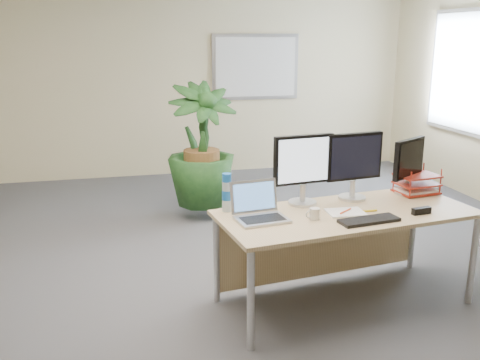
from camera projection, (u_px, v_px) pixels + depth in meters
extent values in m
plane|color=#46474B|center=(240.00, 294.00, 4.25)|extent=(8.00, 8.00, 0.00)
cube|color=beige|center=(174.00, 82.00, 7.66)|extent=(7.00, 0.04, 2.70)
cube|color=#B2B1B6|center=(256.00, 67.00, 7.85)|extent=(1.30, 0.03, 0.95)
cube|color=white|center=(256.00, 67.00, 7.83)|extent=(1.20, 0.01, 0.85)
cube|color=#B2B1B6|center=(462.00, 72.00, 6.80)|extent=(0.03, 1.30, 1.55)
cube|color=silver|center=(460.00, 72.00, 6.79)|extent=(0.01, 1.20, 1.45)
cube|color=tan|center=(347.00, 214.00, 3.94)|extent=(1.99, 1.03, 0.03)
cube|color=tan|center=(320.00, 242.00, 4.37)|extent=(1.80, 0.24, 0.58)
cylinder|color=silver|center=(251.00, 300.00, 3.41)|extent=(0.05, 0.05, 0.70)
cylinder|color=silver|center=(473.00, 260.00, 4.03)|extent=(0.05, 0.05, 0.70)
cylinder|color=silver|center=(216.00, 259.00, 4.05)|extent=(0.05, 0.05, 0.70)
cylinder|color=silver|center=(413.00, 230.00, 4.66)|extent=(0.05, 0.05, 0.70)
imported|color=#153A17|center=(202.00, 152.00, 5.89)|extent=(1.01, 1.01, 1.50)
cylinder|color=silver|center=(302.00, 203.00, 4.12)|extent=(0.22, 0.22, 0.02)
cylinder|color=silver|center=(303.00, 193.00, 4.10)|extent=(0.04, 0.04, 0.13)
cube|color=black|center=(304.00, 159.00, 4.03)|extent=(0.49, 0.10, 0.37)
cube|color=silver|center=(305.00, 160.00, 4.00)|extent=(0.44, 0.06, 0.33)
cylinder|color=silver|center=(352.00, 198.00, 4.25)|extent=(0.22, 0.22, 0.02)
cylinder|color=silver|center=(352.00, 188.00, 4.23)|extent=(0.04, 0.04, 0.13)
cube|color=black|center=(354.00, 156.00, 4.16)|extent=(0.48, 0.10, 0.37)
cube|color=black|center=(356.00, 157.00, 4.14)|extent=(0.43, 0.06, 0.32)
cylinder|color=silver|center=(406.00, 193.00, 4.39)|extent=(0.19, 0.19, 0.02)
cylinder|color=silver|center=(407.00, 185.00, 4.37)|extent=(0.04, 0.04, 0.11)
cube|color=black|center=(409.00, 158.00, 4.31)|extent=(0.37, 0.24, 0.32)
cube|color=black|center=(412.00, 159.00, 4.29)|extent=(0.32, 0.19, 0.28)
cube|color=#B4B4B8|center=(262.00, 220.00, 3.74)|extent=(0.38, 0.29, 0.02)
cube|color=black|center=(263.00, 219.00, 3.73)|extent=(0.32, 0.20, 0.00)
cube|color=#B4B4B8|center=(254.00, 196.00, 3.85)|extent=(0.36, 0.10, 0.23)
cube|color=#538BD7|center=(254.00, 196.00, 3.84)|extent=(0.31, 0.08, 0.19)
cube|color=black|center=(369.00, 220.00, 3.72)|extent=(0.45, 0.20, 0.02)
cylinder|color=silver|center=(314.00, 214.00, 3.76)|extent=(0.07, 0.07, 0.08)
torus|color=silver|center=(309.00, 214.00, 3.75)|extent=(0.06, 0.02, 0.06)
cube|color=white|center=(346.00, 212.00, 3.91)|extent=(0.28, 0.21, 0.01)
cylinder|color=#EE4C1A|center=(346.00, 211.00, 3.90)|extent=(0.13, 0.10, 0.01)
cylinder|color=yellow|center=(370.00, 211.00, 3.93)|extent=(0.11, 0.02, 0.01)
cylinder|color=silver|center=(227.00, 196.00, 3.92)|extent=(0.07, 0.07, 0.23)
cylinder|color=blue|center=(227.00, 178.00, 3.89)|extent=(0.07, 0.07, 0.06)
cylinder|color=blue|center=(227.00, 195.00, 3.92)|extent=(0.07, 0.07, 0.07)
cube|color=#A22313|center=(416.00, 192.00, 4.40)|extent=(0.35, 0.28, 0.01)
cube|color=#A22313|center=(417.00, 184.00, 4.38)|extent=(0.35, 0.28, 0.01)
cube|color=#A22313|center=(417.00, 175.00, 4.36)|extent=(0.35, 0.28, 0.01)
cube|color=white|center=(416.00, 190.00, 4.39)|extent=(0.32, 0.25, 0.02)
cube|color=black|center=(421.00, 211.00, 3.88)|extent=(0.15, 0.06, 0.05)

